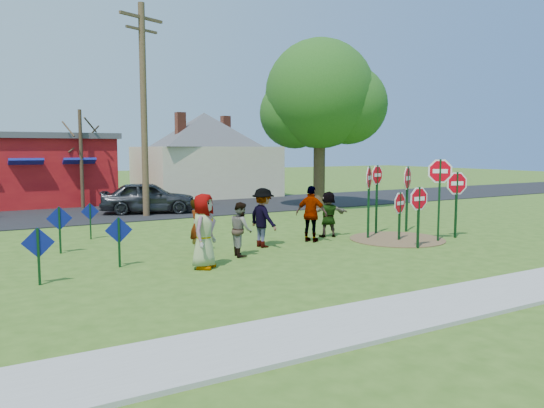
{
  "coord_description": "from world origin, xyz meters",
  "views": [
    {
      "loc": [
        -8.13,
        -14.27,
        3.09
      ],
      "look_at": [
        0.41,
        0.44,
        1.3
      ],
      "focal_mm": 35.0,
      "sensor_mm": 36.0,
      "label": 1
    }
  ],
  "objects_px": {
    "stop_sign_c": "(440,181)",
    "stop_sign_d": "(407,183)",
    "stop_sign_b": "(377,182)",
    "utility_pole": "(144,106)",
    "suv": "(148,197)",
    "leafy_tree": "(322,100)",
    "stop_sign_a": "(419,204)",
    "person_a": "(204,231)",
    "person_b": "(197,226)"
  },
  "relations": [
    {
      "from": "stop_sign_c",
      "to": "stop_sign_d",
      "type": "distance_m",
      "value": 2.21
    },
    {
      "from": "stop_sign_b",
      "to": "utility_pole",
      "type": "xyz_separation_m",
      "value": [
        -5.71,
        9.08,
        3.06
      ]
    },
    {
      "from": "suv",
      "to": "leafy_tree",
      "type": "height_order",
      "value": "leafy_tree"
    },
    {
      "from": "stop_sign_d",
      "to": "utility_pole",
      "type": "xyz_separation_m",
      "value": [
        -7.09,
        9.18,
        3.15
      ]
    },
    {
      "from": "stop_sign_a",
      "to": "stop_sign_b",
      "type": "xyz_separation_m",
      "value": [
        0.7,
        2.73,
        0.52
      ]
    },
    {
      "from": "person_a",
      "to": "person_b",
      "type": "xyz_separation_m",
      "value": [
        0.64,
        2.05,
        -0.17
      ]
    },
    {
      "from": "utility_pole",
      "to": "leafy_tree",
      "type": "distance_m",
      "value": 8.94
    },
    {
      "from": "stop_sign_c",
      "to": "utility_pole",
      "type": "relative_size",
      "value": 0.31
    },
    {
      "from": "suv",
      "to": "leafy_tree",
      "type": "relative_size",
      "value": 0.51
    },
    {
      "from": "stop_sign_a",
      "to": "suv",
      "type": "bearing_deg",
      "value": 108.73
    },
    {
      "from": "suv",
      "to": "utility_pole",
      "type": "relative_size",
      "value": 0.46
    },
    {
      "from": "stop_sign_b",
      "to": "leafy_tree",
      "type": "xyz_separation_m",
      "value": [
        3.12,
        7.81,
        3.63
      ]
    },
    {
      "from": "person_a",
      "to": "utility_pole",
      "type": "bearing_deg",
      "value": 34.62
    },
    {
      "from": "stop_sign_d",
      "to": "leafy_tree",
      "type": "height_order",
      "value": "leafy_tree"
    },
    {
      "from": "suv",
      "to": "leafy_tree",
      "type": "bearing_deg",
      "value": -86.6
    },
    {
      "from": "stop_sign_d",
      "to": "suv",
      "type": "bearing_deg",
      "value": 93.36
    },
    {
      "from": "person_a",
      "to": "leafy_tree",
      "type": "relative_size",
      "value": 0.23
    },
    {
      "from": "stop_sign_c",
      "to": "suv",
      "type": "relative_size",
      "value": 0.66
    },
    {
      "from": "stop_sign_c",
      "to": "person_b",
      "type": "xyz_separation_m",
      "value": [
        -7.65,
        2.29,
        -1.23
      ]
    },
    {
      "from": "stop_sign_a",
      "to": "stop_sign_d",
      "type": "height_order",
      "value": "stop_sign_d"
    },
    {
      "from": "stop_sign_c",
      "to": "stop_sign_a",
      "type": "bearing_deg",
      "value": -123.71
    },
    {
      "from": "leafy_tree",
      "to": "stop_sign_b",
      "type": "bearing_deg",
      "value": -111.78
    },
    {
      "from": "stop_sign_a",
      "to": "stop_sign_b",
      "type": "relative_size",
      "value": 0.78
    },
    {
      "from": "person_b",
      "to": "suv",
      "type": "height_order",
      "value": "person_b"
    },
    {
      "from": "stop_sign_a",
      "to": "stop_sign_c",
      "type": "xyz_separation_m",
      "value": [
        1.46,
        0.52,
        0.64
      ]
    },
    {
      "from": "stop_sign_d",
      "to": "person_a",
      "type": "height_order",
      "value": "stop_sign_d"
    },
    {
      "from": "stop_sign_d",
      "to": "person_b",
      "type": "bearing_deg",
      "value": 148.88
    },
    {
      "from": "stop_sign_b",
      "to": "stop_sign_c",
      "type": "height_order",
      "value": "stop_sign_c"
    },
    {
      "from": "stop_sign_a",
      "to": "leafy_tree",
      "type": "distance_m",
      "value": 11.95
    },
    {
      "from": "stop_sign_c",
      "to": "person_a",
      "type": "distance_m",
      "value": 8.36
    },
    {
      "from": "stop_sign_a",
      "to": "stop_sign_c",
      "type": "relative_size",
      "value": 0.71
    },
    {
      "from": "stop_sign_d",
      "to": "person_b",
      "type": "xyz_separation_m",
      "value": [
        -8.28,
        0.18,
        -1.02
      ]
    },
    {
      "from": "person_b",
      "to": "leafy_tree",
      "type": "relative_size",
      "value": 0.19
    },
    {
      "from": "stop_sign_a",
      "to": "stop_sign_c",
      "type": "distance_m",
      "value": 1.68
    },
    {
      "from": "stop_sign_d",
      "to": "suv",
      "type": "height_order",
      "value": "stop_sign_d"
    },
    {
      "from": "stop_sign_d",
      "to": "suv",
      "type": "relative_size",
      "value": 0.59
    },
    {
      "from": "utility_pole",
      "to": "stop_sign_b",
      "type": "bearing_deg",
      "value": -57.83
    },
    {
      "from": "stop_sign_b",
      "to": "utility_pole",
      "type": "bearing_deg",
      "value": 103.6
    },
    {
      "from": "leafy_tree",
      "to": "stop_sign_d",
      "type": "bearing_deg",
      "value": -102.39
    },
    {
      "from": "stop_sign_c",
      "to": "person_b",
      "type": "height_order",
      "value": "stop_sign_c"
    },
    {
      "from": "stop_sign_b",
      "to": "person_b",
      "type": "height_order",
      "value": "stop_sign_b"
    },
    {
      "from": "suv",
      "to": "leafy_tree",
      "type": "xyz_separation_m",
      "value": [
        8.42,
        -2.29,
        4.75
      ]
    },
    {
      "from": "person_b",
      "to": "suv",
      "type": "xyz_separation_m",
      "value": [
        1.6,
        10.02,
        -0.01
      ]
    },
    {
      "from": "stop_sign_d",
      "to": "utility_pole",
      "type": "height_order",
      "value": "utility_pole"
    },
    {
      "from": "utility_pole",
      "to": "leafy_tree",
      "type": "xyz_separation_m",
      "value": [
        8.83,
        -1.27,
        0.57
      ]
    },
    {
      "from": "utility_pole",
      "to": "suv",
      "type": "bearing_deg",
      "value": 67.81
    },
    {
      "from": "stop_sign_a",
      "to": "suv",
      "type": "height_order",
      "value": "stop_sign_a"
    },
    {
      "from": "utility_pole",
      "to": "person_b",
      "type": "bearing_deg",
      "value": -97.5
    },
    {
      "from": "stop_sign_a",
      "to": "person_b",
      "type": "relative_size",
      "value": 1.28
    },
    {
      "from": "person_a",
      "to": "suv",
      "type": "relative_size",
      "value": 0.44
    }
  ]
}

